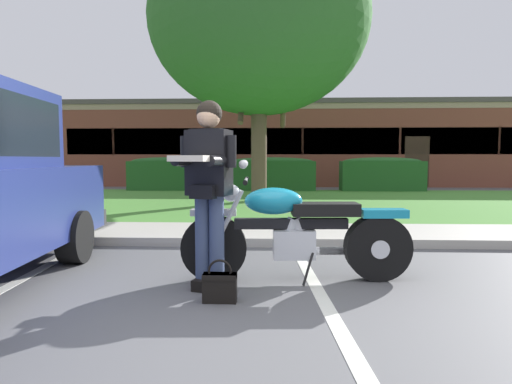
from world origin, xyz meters
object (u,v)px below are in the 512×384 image
object	(u,v)px
motorcycle	(305,231)
rider_person	(208,179)
handbag	(220,285)
brick_building	(297,146)
shade_tree	(259,21)
hedge_left	(164,173)
hedge_center_left	(272,174)
hedge_center_right	(382,174)

from	to	relation	value
motorcycle	rider_person	world-z (taller)	rider_person
handbag	brick_building	world-z (taller)	brick_building
shade_tree	hedge_left	distance (m)	6.76
rider_person	brick_building	distance (m)	19.05
hedge_left	brick_building	xyz separation A→B (m)	(5.18, 7.17, 1.19)
handbag	shade_tree	distance (m)	9.37
motorcycle	rider_person	bearing A→B (deg)	-158.44
hedge_left	hedge_center_left	xyz separation A→B (m)	(3.92, 0.00, 0.00)
handbag	hedge_center_left	bearing A→B (deg)	88.41
shade_tree	hedge_center_right	bearing A→B (deg)	43.19
handbag	hedge_left	world-z (taller)	hedge_left
motorcycle	rider_person	xyz separation A→B (m)	(-0.89, -0.35, 0.53)
rider_person	brick_building	size ratio (longest dim) A/B	0.07
motorcycle	hedge_center_right	xyz separation A→B (m)	(3.50, 11.42, 0.17)
hedge_center_left	hedge_center_right	bearing A→B (deg)	-0.00
hedge_left	hedge_center_left	bearing A→B (deg)	0.00
handbag	brick_building	distance (m)	19.43
hedge_center_left	brick_building	size ratio (longest dim) A/B	0.13
motorcycle	rider_person	size ratio (longest dim) A/B	1.32
hedge_left	brick_building	distance (m)	8.93
shade_tree	hedge_center_left	xyz separation A→B (m)	(0.31, 3.97, -4.12)
hedge_left	rider_person	bearing A→B (deg)	-73.73
handbag	hedge_center_right	bearing A→B (deg)	70.66
handbag	hedge_left	size ratio (longest dim) A/B	0.15
hedge_center_left	shade_tree	bearing A→B (deg)	-94.48
handbag	shade_tree	world-z (taller)	shade_tree
rider_person	hedge_center_left	size ratio (longest dim) A/B	0.55
brick_building	hedge_left	bearing A→B (deg)	-125.82
motorcycle	hedge_left	world-z (taller)	hedge_left
motorcycle	brick_building	size ratio (longest dim) A/B	0.09
hedge_center_right	handbag	bearing A→B (deg)	-109.34
brick_building	hedge_center_left	bearing A→B (deg)	-99.97
hedge_left	hedge_center_left	world-z (taller)	same
rider_person	hedge_center_left	world-z (taller)	rider_person
rider_person	shade_tree	world-z (taller)	shade_tree
hedge_center_right	rider_person	bearing A→B (deg)	-110.46
handbag	hedge_center_right	size ratio (longest dim) A/B	0.12
shade_tree	hedge_center_right	size ratio (longest dim) A/B	2.50
motorcycle	hedge_center_left	bearing A→B (deg)	92.07
motorcycle	hedge_center_left	world-z (taller)	hedge_center_left
rider_person	brick_building	world-z (taller)	brick_building
shade_tree	hedge_center_left	size ratio (longest dim) A/B	2.34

